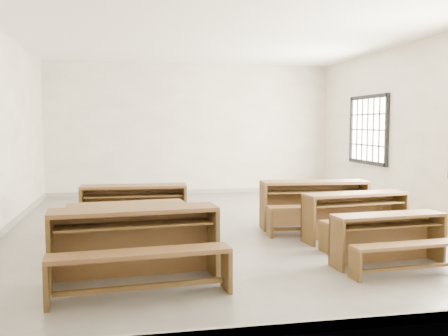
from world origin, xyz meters
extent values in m
plane|color=slate|center=(0.00, 0.00, 0.00)|extent=(8.50, 8.50, 0.00)
cube|color=white|center=(0.00, 0.00, 3.18)|extent=(7.00, 8.50, 0.05)
cube|color=silver|center=(0.00, 4.22, 1.60)|extent=(7.00, 0.05, 3.20)
cube|color=silver|center=(0.00, -4.22, 1.60)|extent=(7.00, 0.05, 3.20)
cube|color=silver|center=(3.48, 0.00, 1.60)|extent=(0.05, 8.50, 3.20)
cube|color=gray|center=(0.00, 4.23, 0.05)|extent=(7.00, 0.04, 0.10)
cube|color=gray|center=(0.00, -4.23, 0.05)|extent=(7.00, 0.04, 0.10)
cube|color=gray|center=(-3.48, 0.00, 0.05)|extent=(0.04, 8.50, 0.10)
cube|color=gray|center=(3.48, 0.00, 0.05)|extent=(0.04, 8.50, 0.10)
cube|color=white|center=(3.47, 1.80, 1.60)|extent=(0.02, 1.50, 1.30)
cube|color=black|center=(3.45, 1.80, 2.29)|extent=(0.06, 1.62, 0.08)
cube|color=black|center=(3.45, 1.80, 0.91)|extent=(0.06, 1.62, 0.08)
cube|color=black|center=(3.45, 1.01, 1.60)|extent=(0.06, 0.08, 1.46)
cube|color=black|center=(3.45, 2.59, 1.60)|extent=(0.06, 0.08, 1.46)
cube|color=brown|center=(-1.49, -2.59, 0.79)|extent=(1.84, 0.61, 0.05)
cube|color=brown|center=(-1.50, -2.39, 0.38)|extent=(1.80, 0.20, 0.77)
cube|color=#523A1C|center=(-2.36, -2.67, 0.38)|extent=(0.08, 0.45, 0.77)
cube|color=#523A1C|center=(-0.61, -2.51, 0.38)|extent=(0.08, 0.45, 0.77)
cube|color=#523A1C|center=(-1.48, -2.61, 0.63)|extent=(1.69, 0.48, 0.02)
cube|color=brown|center=(-1.44, -3.14, 0.45)|extent=(1.82, 0.47, 0.05)
cube|color=#523A1C|center=(-2.31, -3.22, 0.21)|extent=(0.07, 0.32, 0.43)
cube|color=#523A1C|center=(-0.56, -3.06, 0.21)|extent=(0.07, 0.32, 0.43)
cube|color=#523A1C|center=(-1.44, -3.14, 0.11)|extent=(1.67, 0.20, 0.05)
cube|color=brown|center=(-1.58, -1.38, 0.66)|extent=(1.55, 0.53, 0.04)
cube|color=brown|center=(-1.60, -1.21, 0.32)|extent=(1.51, 0.19, 0.65)
cube|color=#523A1C|center=(-2.32, -1.46, 0.32)|extent=(0.08, 0.38, 0.65)
cube|color=#523A1C|center=(-0.84, -1.30, 0.32)|extent=(0.08, 0.38, 0.65)
cube|color=#523A1C|center=(-1.58, -1.40, 0.53)|extent=(1.43, 0.43, 0.02)
cube|color=brown|center=(-1.53, -1.84, 0.38)|extent=(1.54, 0.42, 0.04)
cube|color=#523A1C|center=(-2.27, -1.92, 0.18)|extent=(0.06, 0.27, 0.36)
cube|color=#523A1C|center=(-0.80, -1.77, 0.18)|extent=(0.06, 0.27, 0.36)
cube|color=#523A1C|center=(-1.53, -1.84, 0.09)|extent=(1.40, 0.19, 0.04)
cube|color=brown|center=(-1.46, 0.02, 0.73)|extent=(1.68, 0.47, 0.04)
cube|color=brown|center=(-1.46, 0.21, 0.35)|extent=(1.66, 0.09, 0.71)
cube|color=#523A1C|center=(-2.27, 0.05, 0.35)|extent=(0.05, 0.42, 0.71)
cube|color=#523A1C|center=(-0.65, 0.00, 0.35)|extent=(0.05, 0.42, 0.71)
cube|color=#523A1C|center=(-1.46, 0.00, 0.58)|extent=(1.55, 0.36, 0.02)
cube|color=brown|center=(-1.48, -0.49, 0.42)|extent=(1.67, 0.34, 0.04)
cube|color=#523A1C|center=(-2.29, -0.46, 0.20)|extent=(0.05, 0.29, 0.40)
cube|color=#523A1C|center=(-0.67, -0.51, 0.20)|extent=(0.05, 0.29, 0.40)
cube|color=#523A1C|center=(-1.48, -0.49, 0.10)|extent=(1.54, 0.10, 0.04)
cube|color=brown|center=(1.55, -2.52, 0.62)|extent=(1.43, 0.45, 0.04)
cube|color=brown|center=(1.54, -2.36, 0.30)|extent=(1.41, 0.14, 0.60)
cube|color=#523A1C|center=(0.87, -2.57, 0.30)|extent=(0.06, 0.35, 0.60)
cube|color=#523A1C|center=(2.23, -2.47, 0.30)|extent=(0.06, 0.35, 0.60)
cube|color=#523A1C|center=(1.55, -2.54, 0.49)|extent=(1.32, 0.36, 0.02)
cube|color=brown|center=(1.58, -2.95, 0.35)|extent=(1.42, 0.35, 0.04)
cube|color=#523A1C|center=(0.90, -3.00, 0.17)|extent=(0.05, 0.25, 0.33)
cube|color=#523A1C|center=(1.58, -2.95, 0.09)|extent=(1.30, 0.14, 0.04)
cube|color=brown|center=(1.74, -1.24, 0.69)|extent=(1.62, 0.58, 0.04)
cube|color=brown|center=(1.72, -1.06, 0.34)|extent=(1.58, 0.22, 0.67)
cube|color=#523A1C|center=(0.97, -1.33, 0.34)|extent=(0.09, 0.40, 0.67)
cube|color=#523A1C|center=(2.51, -1.15, 0.34)|extent=(0.09, 0.40, 0.67)
cube|color=#523A1C|center=(1.74, -1.26, 0.55)|extent=(1.49, 0.47, 0.02)
cube|color=brown|center=(1.80, -1.72, 0.40)|extent=(1.61, 0.46, 0.04)
cube|color=#523A1C|center=(1.03, -1.81, 0.19)|extent=(0.07, 0.28, 0.38)
cube|color=#523A1C|center=(2.56, -1.63, 0.19)|extent=(0.07, 0.28, 0.38)
cube|color=#523A1C|center=(1.80, -1.72, 0.10)|extent=(1.46, 0.22, 0.04)
cube|color=brown|center=(1.46, -0.28, 0.77)|extent=(1.78, 0.56, 0.04)
cube|color=brown|center=(1.47, -0.09, 0.37)|extent=(1.75, 0.17, 0.74)
cube|color=#523A1C|center=(0.61, -0.22, 0.37)|extent=(0.08, 0.44, 0.74)
cube|color=#523A1C|center=(2.31, -0.35, 0.37)|extent=(0.08, 0.44, 0.74)
cube|color=#523A1C|center=(1.46, -0.31, 0.61)|extent=(1.64, 0.44, 0.02)
cube|color=brown|center=(1.42, -0.82, 0.44)|extent=(1.77, 0.43, 0.04)
cube|color=#523A1C|center=(0.57, -0.76, 0.21)|extent=(0.07, 0.31, 0.42)
cube|color=#523A1C|center=(2.27, -0.88, 0.21)|extent=(0.07, 0.31, 0.42)
cube|color=#523A1C|center=(1.42, -0.82, 0.11)|extent=(1.62, 0.17, 0.04)
camera|label=1|loc=(-1.54, -8.01, 1.71)|focal=40.00mm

